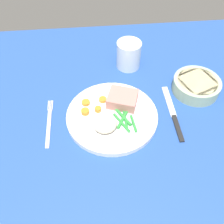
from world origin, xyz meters
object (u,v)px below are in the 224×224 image
fork (49,123)px  knife (173,114)px  meat_portion (123,99)px  water_glass (129,56)px  dinner_plate (112,116)px  salad_bowl (196,85)px

fork → knife: size_ratio=0.81×
fork → meat_portion: bearing=7.6°
meat_portion → water_glass: water_glass is taller
knife → water_glass: (-9.86, 22.60, 3.63)cm
dinner_plate → fork: size_ratio=1.54×
dinner_plate → water_glass: water_glass is taller
fork → water_glass: size_ratio=1.84×
water_glass → knife: bearing=-66.4°
knife → water_glass: size_ratio=2.27×
dinner_plate → fork: dinner_plate is taller
water_glass → salad_bowl: 23.52cm
dinner_plate → water_glass: size_ratio=2.83×
salad_bowl → knife: bearing=-136.1°
meat_portion → knife: (14.07, -4.30, -3.01)cm
meat_portion → salad_bowl: 23.58cm
meat_portion → salad_bowl: (23.14, 4.42, -0.90)cm
meat_portion → knife: 15.02cm
fork → knife: knife is taller
knife → dinner_plate: bearing=179.9°
dinner_plate → knife: size_ratio=1.24×
fork → salad_bowl: bearing=7.3°
knife → meat_portion: bearing=163.8°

